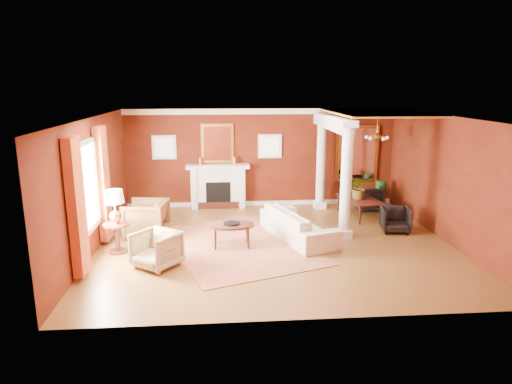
{
  "coord_description": "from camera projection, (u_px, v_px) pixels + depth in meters",
  "views": [
    {
      "loc": [
        -1.23,
        -9.92,
        3.61
      ],
      "look_at": [
        -0.41,
        0.37,
        1.15
      ],
      "focal_mm": 32.0,
      "sensor_mm": 36.0,
      "label": 1
    }
  ],
  "objects": [
    {
      "name": "column_front",
      "position": [
        346.0,
        180.0,
        10.64
      ],
      "size": [
        0.36,
        0.36,
        2.8
      ],
      "color": "white",
      "rests_on": "ground"
    },
    {
      "name": "sofa",
      "position": [
        298.0,
        220.0,
        10.8
      ],
      "size": [
        1.43,
        2.5,
        0.94
      ],
      "primitive_type": "imported",
      "rotation": [
        0.0,
        0.0,
        1.9
      ],
      "color": "beige",
      "rests_on": "ground"
    },
    {
      "name": "header_beam",
      "position": [
        332.0,
        122.0,
        11.91
      ],
      "size": [
        0.3,
        3.2,
        0.32
      ],
      "primitive_type": "cube",
      "color": "white",
      "rests_on": "column_front"
    },
    {
      "name": "flank_window_right",
      "position": [
        270.0,
        146.0,
        13.51
      ],
      "size": [
        0.7,
        0.07,
        0.7
      ],
      "color": "white",
      "rests_on": "room_shell"
    },
    {
      "name": "armchair_stripe",
      "position": [
        156.0,
        248.0,
        9.13
      ],
      "size": [
        1.07,
        1.06,
        0.81
      ],
      "primitive_type": "imported",
      "rotation": [
        0.0,
        0.0,
        -0.65
      ],
      "color": "tan",
      "rests_on": "ground"
    },
    {
      "name": "left_window",
      "position": [
        90.0,
        193.0,
        9.33
      ],
      "size": [
        0.21,
        2.55,
        2.6
      ],
      "color": "white",
      "rests_on": "room_shell"
    },
    {
      "name": "base_trim",
      "position": [
        261.0,
        203.0,
        13.89
      ],
      "size": [
        8.0,
        0.08,
        0.12
      ],
      "primitive_type": "cube",
      "color": "white",
      "rests_on": "ground"
    },
    {
      "name": "side_table",
      "position": [
        115.0,
        211.0,
        9.81
      ],
      "size": [
        0.56,
        0.56,
        1.4
      ],
      "rotation": [
        0.0,
        0.0,
        0.16
      ],
      "color": "black",
      "rests_on": "ground"
    },
    {
      "name": "armchair_leopard",
      "position": [
        146.0,
        217.0,
        10.97
      ],
      "size": [
        0.99,
        1.05,
        0.97
      ],
      "primitive_type": "imported",
      "rotation": [
        0.0,
        0.0,
        -1.7
      ],
      "color": "black",
      "rests_on": "ground"
    },
    {
      "name": "potted_plant",
      "position": [
        360.0,
        179.0,
        12.42
      ],
      "size": [
        0.64,
        0.7,
        0.49
      ],
      "primitive_type": "imported",
      "rotation": [
        0.0,
        0.0,
        -0.13
      ],
      "color": "#26591E",
      "rests_on": "dining_table"
    },
    {
      "name": "room_shell",
      "position": [
        276.0,
        157.0,
        10.08
      ],
      "size": [
        8.04,
        7.04,
        2.92
      ],
      "color": "#5A1C0C",
      "rests_on": "ground"
    },
    {
      "name": "amber_ceiling",
      "position": [
        377.0,
        113.0,
        11.8
      ],
      "size": [
        2.3,
        3.4,
        0.04
      ],
      "primitive_type": "cube",
      "color": "gold",
      "rests_on": "room_shell"
    },
    {
      "name": "flank_window_left",
      "position": [
        164.0,
        147.0,
        13.27
      ],
      "size": [
        0.7,
        0.07,
        0.7
      ],
      "color": "white",
      "rests_on": "room_shell"
    },
    {
      "name": "dining_chair_far",
      "position": [
        368.0,
        197.0,
        13.28
      ],
      "size": [
        0.8,
        0.76,
        0.78
      ],
      "primitive_type": "imported",
      "rotation": [
        0.0,
        0.0,
        3.07
      ],
      "color": "black",
      "rests_on": "ground"
    },
    {
      "name": "dining_mirror",
      "position": [
        357.0,
        154.0,
        13.76
      ],
      "size": [
        1.3,
        0.07,
        1.7
      ],
      "color": "gold",
      "rests_on": "room_shell"
    },
    {
      "name": "green_urn",
      "position": [
        380.0,
        197.0,
        13.55
      ],
      "size": [
        0.35,
        0.35,
        0.83
      ],
      "color": "#16451B",
      "rests_on": "ground"
    },
    {
      "name": "crown_trim",
      "position": [
        262.0,
        111.0,
        13.25
      ],
      "size": [
        8.0,
        0.08,
        0.16
      ],
      "primitive_type": "cube",
      "color": "white",
      "rests_on": "room_shell"
    },
    {
      "name": "ground",
      "position": [
        275.0,
        244.0,
        10.55
      ],
      "size": [
        8.0,
        8.0,
        0.0
      ],
      "primitive_type": "plane",
      "color": "brown",
      "rests_on": "ground"
    },
    {
      "name": "rug",
      "position": [
        238.0,
        245.0,
        10.44
      ],
      "size": [
        4.08,
        4.67,
        0.02
      ],
      "primitive_type": "cube",
      "rotation": [
        0.0,
        0.0,
        0.35
      ],
      "color": "maroon",
      "rests_on": "ground"
    },
    {
      "name": "coffee_table",
      "position": [
        232.0,
        226.0,
        10.27
      ],
      "size": [
        1.05,
        1.05,
        0.53
      ],
      "rotation": [
        0.0,
        0.0,
        -0.22
      ],
      "color": "black",
      "rests_on": "ground"
    },
    {
      "name": "column_back",
      "position": [
        321.0,
        161.0,
        13.26
      ],
      "size": [
        0.36,
        0.36,
        2.8
      ],
      "color": "white",
      "rests_on": "ground"
    },
    {
      "name": "overmantel_mirror",
      "position": [
        217.0,
        143.0,
        13.36
      ],
      "size": [
        0.95,
        0.07,
        1.15
      ],
      "color": "gold",
      "rests_on": "fireplace"
    },
    {
      "name": "chandelier",
      "position": [
        377.0,
        137.0,
        12.0
      ],
      "size": [
        0.6,
        0.62,
        0.75
      ],
      "color": "gold",
      "rests_on": "room_shell"
    },
    {
      "name": "fireplace",
      "position": [
        218.0,
        186.0,
        13.51
      ],
      "size": [
        1.85,
        0.42,
        1.29
      ],
      "color": "white",
      "rests_on": "ground"
    },
    {
      "name": "coffee_book",
      "position": [
        228.0,
        220.0,
        10.21
      ],
      "size": [
        0.16,
        0.05,
        0.22
      ],
      "primitive_type": "imported",
      "rotation": [
        0.0,
        0.0,
        -0.2
      ],
      "color": "black",
      "rests_on": "coffee_table"
    },
    {
      "name": "dining_chair_near",
      "position": [
        395.0,
        218.0,
        11.33
      ],
      "size": [
        0.75,
        0.72,
        0.69
      ],
      "primitive_type": "imported",
      "rotation": [
        0.0,
        0.0,
        -0.15
      ],
      "color": "black",
      "rests_on": "ground"
    },
    {
      "name": "dining_table",
      "position": [
        361.0,
        202.0,
        12.6
      ],
      "size": [
        0.77,
        1.54,
        0.82
      ],
      "primitive_type": "imported",
      "rotation": [
        0.0,
        0.0,
        1.75
      ],
      "color": "black",
      "rests_on": "ground"
    }
  ]
}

